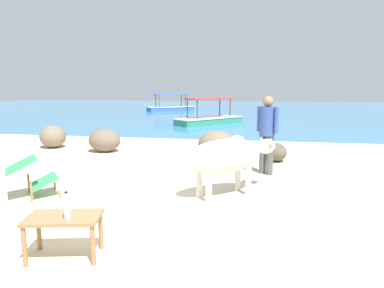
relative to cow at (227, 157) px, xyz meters
The scene contains 13 objects.
sand_beach 1.78m from the cow, 143.75° to the right, with size 18.00×14.00×0.04m, color beige.
water_surface 21.08m from the cow, 93.60° to the left, with size 60.00×36.00×0.03m, color teal.
cow is the anchor object (origin of this frame).
low_bench_table 2.85m from the cow, 122.77° to the right, with size 0.84×0.59×0.46m.
bottle 2.86m from the cow, 120.25° to the right, with size 0.07×0.07×0.30m.
deck_chair_far 3.20m from the cow, 168.73° to the right, with size 0.93×0.90×0.68m.
person_standing 1.74m from the cow, 65.69° to the left, with size 0.42×0.35×1.62m.
shore_rock_large 3.04m from the cow, 98.83° to the left, with size 0.98×0.82×0.71m, color #756651.
shore_rock_medium 4.94m from the cow, 137.68° to the left, with size 0.90×0.77×0.65m, color #6B5B4C.
shore_rock_small 6.60m from the cow, 145.93° to the left, with size 0.88×0.75×0.67m, color #756651.
shore_rock_flat 3.12m from the cow, 71.33° to the left, with size 0.75×0.52×0.45m, color brown.
boat_blue 21.21m from the cow, 105.97° to the left, with size 3.66×3.08×1.29m.
boat_green 11.48m from the cow, 98.49° to the left, with size 3.31×3.51×1.29m.
Camera 1 is at (1.70, -4.51, 1.83)m, focal length 31.74 mm.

